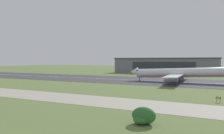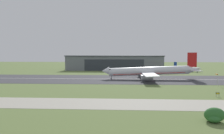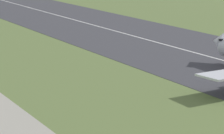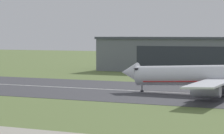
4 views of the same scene
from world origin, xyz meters
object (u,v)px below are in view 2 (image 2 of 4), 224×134
at_px(airplane_parked_centre, 187,68).
at_px(windsock_pole, 216,75).
at_px(airplane_landing, 149,71).
at_px(shrub_clump, 214,116).
at_px(runway_sign, 218,94).

bearing_deg(airplane_parked_centre, windsock_pole, -96.54).
height_order(airplane_landing, shrub_clump, airplane_landing).
bearing_deg(shrub_clump, airplane_parked_centre, 76.69).
height_order(airplane_parked_centre, shrub_clump, airplane_parked_centre).
bearing_deg(windsock_pole, runway_sign, -111.10).
distance_m(shrub_clump, windsock_pole, 61.24).
bearing_deg(windsock_pole, shrub_clump, -112.40).
bearing_deg(airplane_parked_centre, shrub_clump, -103.31).
bearing_deg(runway_sign, airplane_landing, 108.90).
distance_m(airplane_landing, windsock_pole, 36.77).
xyz_separation_m(airplane_parked_centre, runway_sign, (-20.21, -109.62, -1.72)).
bearing_deg(shrub_clump, airplane_landing, 93.72).
distance_m(airplane_parked_centre, shrub_clump, 141.78).
xyz_separation_m(airplane_landing, windsock_pole, (28.48, -23.26, 0.30)).
bearing_deg(airplane_landing, windsock_pole, -39.23).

